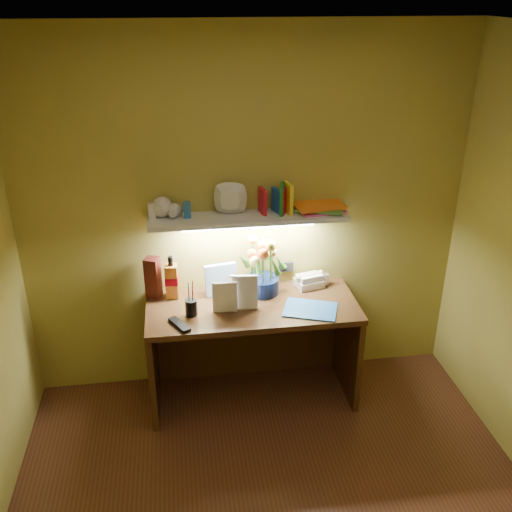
{
  "coord_description": "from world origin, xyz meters",
  "views": [
    {
      "loc": [
        -0.44,
        -2.05,
        2.66
      ],
      "look_at": [
        0.05,
        1.35,
        1.04
      ],
      "focal_mm": 40.0,
      "sensor_mm": 36.0,
      "label": 1
    }
  ],
  "objects_px": {
    "desk_clock": "(322,280)",
    "whisky_bottle": "(172,277)",
    "telephone": "(309,279)",
    "flower_bouquet": "(263,267)",
    "desk": "(253,352)"
  },
  "relations": [
    {
      "from": "telephone",
      "to": "desk",
      "type": "bearing_deg",
      "value": -169.16
    },
    {
      "from": "desk",
      "to": "flower_bouquet",
      "type": "relative_size",
      "value": 3.53
    },
    {
      "from": "flower_bouquet",
      "to": "desk_clock",
      "type": "distance_m",
      "value": 0.46
    },
    {
      "from": "desk_clock",
      "to": "whisky_bottle",
      "type": "bearing_deg",
      "value": -170.37
    },
    {
      "from": "desk",
      "to": "flower_bouquet",
      "type": "xyz_separation_m",
      "value": [
        0.09,
        0.16,
        0.57
      ]
    },
    {
      "from": "desk",
      "to": "desk_clock",
      "type": "relative_size",
      "value": 16.39
    },
    {
      "from": "desk",
      "to": "whisky_bottle",
      "type": "xyz_separation_m",
      "value": [
        -0.52,
        0.18,
        0.53
      ]
    },
    {
      "from": "telephone",
      "to": "whisky_bottle",
      "type": "height_order",
      "value": "whisky_bottle"
    },
    {
      "from": "flower_bouquet",
      "to": "whisky_bottle",
      "type": "distance_m",
      "value": 0.62
    },
    {
      "from": "desk",
      "to": "whisky_bottle",
      "type": "distance_m",
      "value": 0.76
    },
    {
      "from": "flower_bouquet",
      "to": "telephone",
      "type": "bearing_deg",
      "value": 6.29
    },
    {
      "from": "flower_bouquet",
      "to": "desk",
      "type": "bearing_deg",
      "value": -119.83
    },
    {
      "from": "desk",
      "to": "telephone",
      "type": "distance_m",
      "value": 0.64
    },
    {
      "from": "flower_bouquet",
      "to": "telephone",
      "type": "height_order",
      "value": "flower_bouquet"
    },
    {
      "from": "desk",
      "to": "flower_bouquet",
      "type": "height_order",
      "value": "flower_bouquet"
    }
  ]
}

